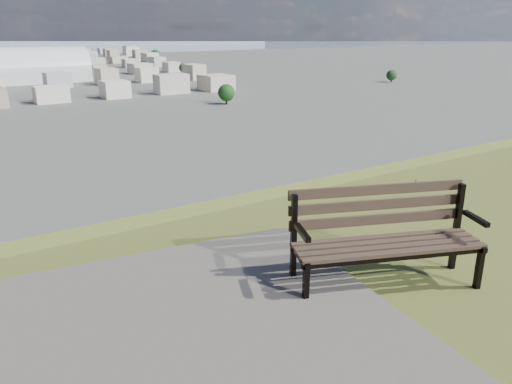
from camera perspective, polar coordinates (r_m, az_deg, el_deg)
park_bench at (r=4.36m, az=14.42°, el=-4.43°), size 1.65×1.06×0.83m
arena at (r=285.83m, az=-24.28°, el=12.42°), size 55.13×23.50×23.23m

